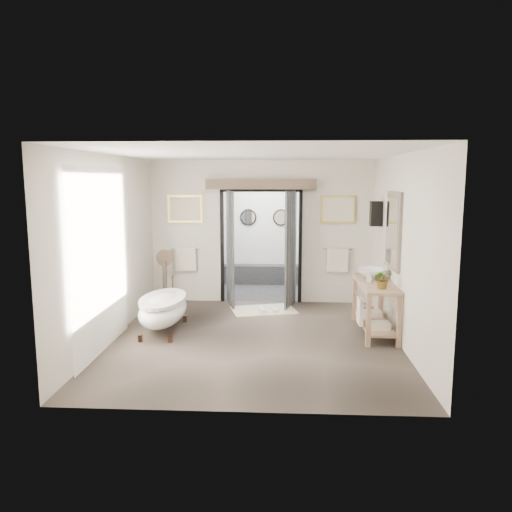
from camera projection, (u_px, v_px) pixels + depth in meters
name	position (u px, v px, depth m)	size (l,w,h in m)	color
ground_plane	(254.00, 339.00, 7.92)	(5.00, 5.00, 0.00)	#67574D
room_shell	(251.00, 223.00, 7.52)	(4.52, 5.02, 2.91)	beige
shower_room	(264.00, 248.00, 11.72)	(2.22, 2.01, 2.51)	black
back_wall_dressing	(261.00, 227.00, 9.96)	(3.82, 0.79, 2.52)	black
clawfoot_tub	(163.00, 309.00, 8.29)	(0.72, 1.62, 0.79)	#41281C
vanity	(374.00, 303.00, 8.20)	(0.57, 1.60, 0.85)	tan
pedestal_mirror	(165.00, 282.00, 9.96)	(0.34, 0.22, 1.14)	brown
rug	(264.00, 310.00, 9.68)	(1.20, 0.80, 0.01)	beige
slippers	(268.00, 310.00, 9.57)	(0.42, 0.28, 0.05)	silver
basin	(372.00, 274.00, 8.40)	(0.51, 0.51, 0.18)	white
plant	(383.00, 279.00, 7.65)	(0.28, 0.24, 0.31)	gray
soap_bottle_a	(369.00, 277.00, 8.10)	(0.08, 0.08, 0.18)	gray
soap_bottle_b	(369.00, 270.00, 8.75)	(0.14, 0.14, 0.18)	gray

